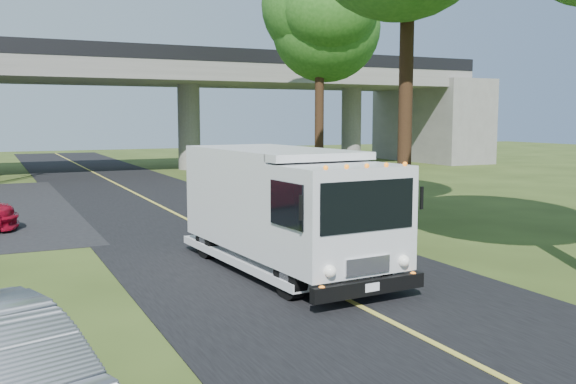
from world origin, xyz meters
TOP-DOWN VIEW (x-y plane):
  - ground at (0.00, 0.00)m, footprint 120.00×120.00m
  - road at (0.00, 10.00)m, footprint 7.00×90.00m
  - lane_line at (0.00, 10.00)m, footprint 0.12×90.00m
  - overpass at (0.00, 32.00)m, footprint 54.00×10.00m
  - tree_right_far at (9.21, 19.84)m, footprint 5.77×5.67m
  - step_van at (-0.07, 4.57)m, footprint 2.77×6.44m

SIDE VIEW (x-z plane):
  - ground at x=0.00m, z-range 0.00..0.00m
  - road at x=0.00m, z-range 0.00..0.02m
  - lane_line at x=0.00m, z-range 0.03..0.03m
  - step_van at x=-0.07m, z-range 0.11..2.75m
  - overpass at x=0.00m, z-range 0.91..8.21m
  - tree_right_far at x=9.21m, z-range 2.81..13.80m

